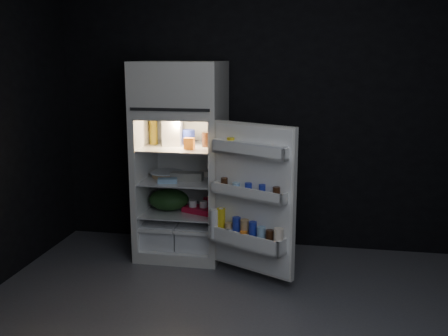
% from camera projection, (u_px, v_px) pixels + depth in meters
% --- Properties ---
extents(floor, '(4.00, 3.40, 0.00)m').
position_uv_depth(floor, '(236.00, 327.00, 3.60)').
color(floor, '#55555B').
rests_on(floor, ground).
extents(wall_back, '(4.00, 0.00, 2.70)m').
position_uv_depth(wall_back, '(265.00, 107.00, 4.95)').
color(wall_back, black).
rests_on(wall_back, ground).
extents(wall_front, '(4.00, 0.00, 2.70)m').
position_uv_depth(wall_front, '(156.00, 208.00, 1.68)').
color(wall_front, black).
rests_on(wall_front, ground).
extents(refrigerator, '(0.76, 0.71, 1.78)m').
position_uv_depth(refrigerator, '(182.00, 153.00, 4.79)').
color(refrigerator, silver).
rests_on(refrigerator, ground).
extents(fridge_door, '(0.73, 0.50, 1.22)m').
position_uv_depth(fridge_door, '(251.00, 202.00, 4.20)').
color(fridge_door, silver).
rests_on(fridge_door, ground).
extents(milk_jug, '(0.18, 0.18, 0.24)m').
position_uv_depth(milk_jug, '(172.00, 132.00, 4.75)').
color(milk_jug, white).
rests_on(milk_jug, refrigerator).
extents(mayo_jar, '(0.15, 0.15, 0.14)m').
position_uv_depth(mayo_jar, '(189.00, 137.00, 4.79)').
color(mayo_jar, '#1C2B9A').
rests_on(mayo_jar, refrigerator).
extents(jam_jar, '(0.12, 0.12, 0.13)m').
position_uv_depth(jam_jar, '(207.00, 139.00, 4.70)').
color(jam_jar, '#321A0E').
rests_on(jam_jar, refrigerator).
extents(amber_bottle, '(0.09, 0.09, 0.22)m').
position_uv_depth(amber_bottle, '(153.00, 132.00, 4.83)').
color(amber_bottle, '#AB891B').
rests_on(amber_bottle, refrigerator).
extents(small_carton, '(0.09, 0.07, 0.10)m').
position_uv_depth(small_carton, '(189.00, 144.00, 4.57)').
color(small_carton, orange).
rests_on(small_carton, refrigerator).
extents(egg_carton, '(0.29, 0.12, 0.07)m').
position_uv_depth(egg_carton, '(187.00, 176.00, 4.73)').
color(egg_carton, gray).
rests_on(egg_carton, refrigerator).
extents(pie, '(0.34, 0.34, 0.04)m').
position_uv_depth(pie, '(167.00, 175.00, 4.86)').
color(pie, '#A48356').
rests_on(pie, refrigerator).
extents(flat_package, '(0.19, 0.12, 0.04)m').
position_uv_depth(flat_package, '(167.00, 181.00, 4.63)').
color(flat_package, '#89B2D4').
rests_on(flat_package, refrigerator).
extents(wrapped_pkg, '(0.13, 0.11, 0.05)m').
position_uv_depth(wrapped_pkg, '(206.00, 173.00, 4.89)').
color(wrapped_pkg, '#F7E4CA').
rests_on(wrapped_pkg, refrigerator).
extents(produce_bag, '(0.43, 0.39, 0.20)m').
position_uv_depth(produce_bag, '(169.00, 200.00, 4.85)').
color(produce_bag, '#193815').
rests_on(produce_bag, refrigerator).
extents(yogurt_tray, '(0.33, 0.25, 0.05)m').
position_uv_depth(yogurt_tray, '(199.00, 210.00, 4.78)').
color(yogurt_tray, red).
rests_on(yogurt_tray, refrigerator).
extents(small_can_red, '(0.07, 0.07, 0.09)m').
position_uv_depth(small_can_red, '(206.00, 202.00, 4.95)').
color(small_can_red, red).
rests_on(small_can_red, refrigerator).
extents(small_can_silver, '(0.08, 0.08, 0.09)m').
position_uv_depth(small_can_silver, '(213.00, 203.00, 4.92)').
color(small_can_silver, silver).
rests_on(small_can_silver, refrigerator).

